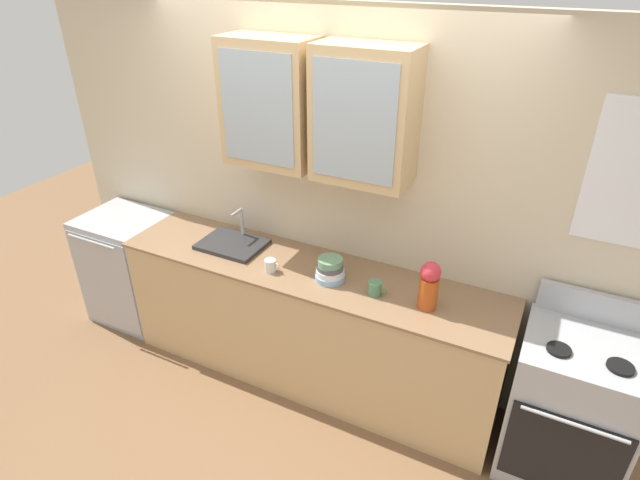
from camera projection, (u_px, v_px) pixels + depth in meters
ground_plane at (308, 373)px, 3.85m from camera, size 10.00×10.00×0.00m
back_wall_unit at (329, 186)px, 3.40m from camera, size 4.46×0.42×2.52m
counter at (307, 324)px, 3.63m from camera, size 2.69×0.60×0.93m
stove_range at (569, 408)px, 2.95m from camera, size 0.64×0.61×1.11m
sink_faucet at (232, 243)px, 3.66m from camera, size 0.45×0.34×0.24m
bowl_stack at (330, 270)px, 3.26m from camera, size 0.19×0.19×0.15m
vase at (429, 285)px, 2.96m from camera, size 0.12×0.12×0.30m
cup_near_sink at (271, 266)px, 3.36m from camera, size 0.11×0.08×0.09m
cup_near_bowls at (375, 288)px, 3.13m from camera, size 0.12×0.08×0.09m
dishwasher at (130, 268)px, 4.27m from camera, size 0.63×0.59×0.93m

